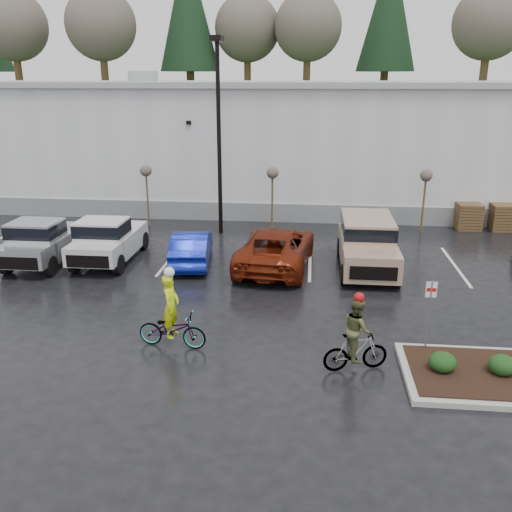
# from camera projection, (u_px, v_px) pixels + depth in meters

# --- Properties ---
(ground) EXTENTS (120.00, 120.00, 0.00)m
(ground) POSITION_uv_depth(u_px,v_px,m) (290.00, 350.00, 15.52)
(ground) COLOR black
(ground) RESTS_ON ground
(warehouse) EXTENTS (60.50, 15.50, 7.20)m
(warehouse) POSITION_uv_depth(u_px,v_px,m) (306.00, 139.00, 35.14)
(warehouse) COLOR silver
(warehouse) RESTS_ON ground
(wooded_ridge) EXTENTS (80.00, 25.00, 6.00)m
(wooded_ridge) POSITION_uv_depth(u_px,v_px,m) (309.00, 121.00, 57.07)
(wooded_ridge) COLOR #233C19
(wooded_ridge) RESTS_ON ground
(lamppost) EXTENTS (0.50, 1.00, 9.22)m
(lamppost) POSITION_uv_depth(u_px,v_px,m) (219.00, 116.00, 25.46)
(lamppost) COLOR black
(lamppost) RESTS_ON ground
(sapling_west) EXTENTS (0.60, 0.60, 3.20)m
(sapling_west) POSITION_uv_depth(u_px,v_px,m) (146.00, 174.00, 27.72)
(sapling_west) COLOR #462E1C
(sapling_west) RESTS_ON ground
(sapling_mid) EXTENTS (0.60, 0.60, 3.20)m
(sapling_mid) POSITION_uv_depth(u_px,v_px,m) (272.00, 176.00, 27.09)
(sapling_mid) COLOR #462E1C
(sapling_mid) RESTS_ON ground
(sapling_east) EXTENTS (0.60, 0.60, 3.20)m
(sapling_east) POSITION_uv_depth(u_px,v_px,m) (426.00, 179.00, 26.35)
(sapling_east) COLOR #462E1C
(sapling_east) RESTS_ON ground
(pallet_stack_a) EXTENTS (1.20, 1.20, 1.35)m
(pallet_stack_a) POSITION_uv_depth(u_px,v_px,m) (468.00, 216.00, 27.70)
(pallet_stack_a) COLOR #462E1C
(pallet_stack_a) RESTS_ON ground
(pallet_stack_b) EXTENTS (1.20, 1.20, 1.35)m
(pallet_stack_b) POSITION_uv_depth(u_px,v_px,m) (503.00, 217.00, 27.53)
(pallet_stack_b) COLOR #462E1C
(pallet_stack_b) RESTS_ON ground
(shrub_a) EXTENTS (0.70, 0.70, 0.52)m
(shrub_a) POSITION_uv_depth(u_px,v_px,m) (443.00, 362.00, 14.06)
(shrub_a) COLOR #123413
(shrub_a) RESTS_ON curb_island
(shrub_b) EXTENTS (0.70, 0.70, 0.52)m
(shrub_b) POSITION_uv_depth(u_px,v_px,m) (503.00, 365.00, 13.91)
(shrub_b) COLOR #123413
(shrub_b) RESTS_ON curb_island
(fire_lane_sign) EXTENTS (0.30, 0.05, 2.20)m
(fire_lane_sign) POSITION_uv_depth(u_px,v_px,m) (429.00, 308.00, 14.90)
(fire_lane_sign) COLOR gray
(fire_lane_sign) RESTS_ON ground
(pickup_silver) EXTENTS (2.10, 5.20, 1.96)m
(pickup_silver) POSITION_uv_depth(u_px,v_px,m) (48.00, 238.00, 22.84)
(pickup_silver) COLOR #B0B2B8
(pickup_silver) RESTS_ON ground
(pickup_white) EXTENTS (2.10, 5.20, 1.96)m
(pickup_white) POSITION_uv_depth(u_px,v_px,m) (111.00, 237.00, 23.02)
(pickup_white) COLOR #BBBCB8
(pickup_white) RESTS_ON ground
(car_blue) EXTENTS (2.00, 4.43, 1.41)m
(car_blue) POSITION_uv_depth(u_px,v_px,m) (192.00, 247.00, 22.58)
(car_blue) COLOR #0D1B98
(car_blue) RESTS_ON ground
(car_red) EXTENTS (3.24, 6.10, 1.63)m
(car_red) POSITION_uv_depth(u_px,v_px,m) (276.00, 247.00, 22.18)
(car_red) COLOR #671B09
(car_red) RESTS_ON ground
(suv_tan) EXTENTS (2.20, 5.10, 2.06)m
(suv_tan) POSITION_uv_depth(u_px,v_px,m) (368.00, 245.00, 21.71)
(suv_tan) COLOR tan
(suv_tan) RESTS_ON ground
(cyclist_hivis) EXTENTS (2.07, 0.91, 2.44)m
(cyclist_hivis) POSITION_uv_depth(u_px,v_px,m) (172.00, 323.00, 15.53)
(cyclist_hivis) COLOR #3F3F44
(cyclist_hivis) RESTS_ON ground
(cyclist_olive) EXTENTS (1.78, 0.95, 2.22)m
(cyclist_olive) POSITION_uv_depth(u_px,v_px,m) (356.00, 342.00, 14.25)
(cyclist_olive) COLOR #3F3F44
(cyclist_olive) RESTS_ON ground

